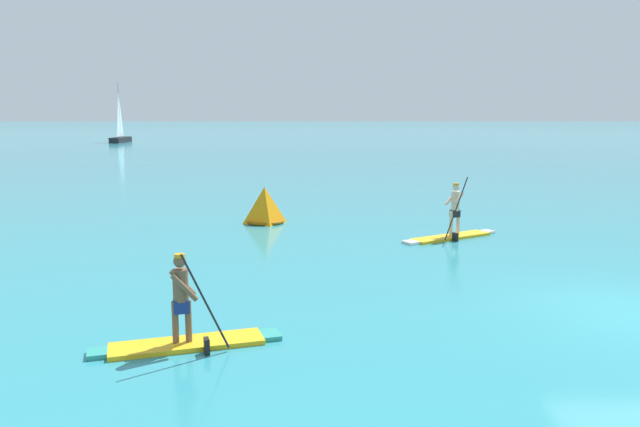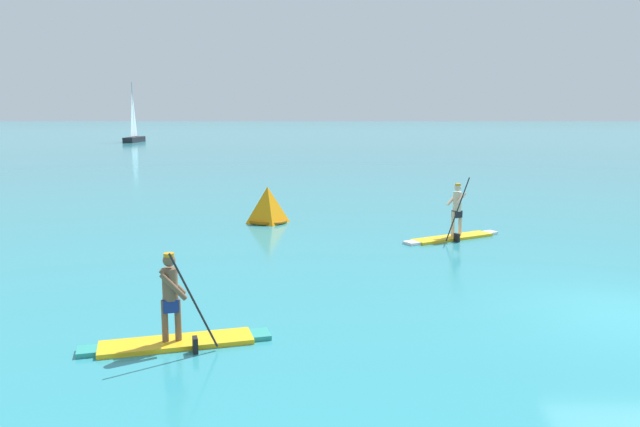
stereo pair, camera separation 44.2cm
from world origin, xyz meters
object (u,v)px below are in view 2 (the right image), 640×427
Objects in this scene: race_marker_buoy at (268,207)px; paddleboarder_mid_center at (454,226)px; sailboat_left_horizon at (134,134)px; paddleboarder_near_left at (176,325)px.

paddleboarder_mid_center is at bearing -23.98° from race_marker_buoy.
race_marker_buoy is at bearing -55.60° from paddleboarder_mid_center.
paddleboarder_mid_center reaches higher than race_marker_buoy.
paddleboarder_mid_center is 0.44× the size of sailboat_left_horizon.
sailboat_left_horizon is at bearing 91.08° from paddleboarder_near_left.
paddleboarder_near_left is at bearing 23.41° from paddleboarder_mid_center.
race_marker_buoy is at bearing -156.83° from sailboat_left_horizon.
race_marker_buoy is 0.19× the size of sailboat_left_horizon.
sailboat_left_horizon is (-22.90, 56.65, 0.50)m from race_marker_buoy.
paddleboarder_mid_center is 6.64m from race_marker_buoy.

